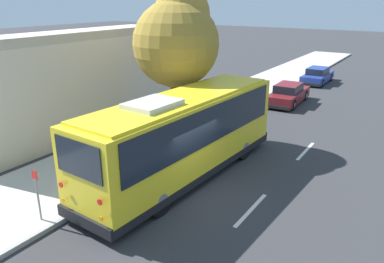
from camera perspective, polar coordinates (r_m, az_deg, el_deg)
ground_plane at (r=13.68m, az=-0.92°, el=-9.09°), size 160.00×160.00×0.00m
sidewalk_slab at (r=16.22m, az=-13.84°, el=-4.61°), size 80.00×4.31×0.15m
curb_strip at (r=14.80m, az=-7.81°, el=-6.62°), size 80.00×0.14×0.15m
shuttle_bus at (r=14.06m, az=-1.19°, el=-0.13°), size 9.91×2.90×3.39m
parked_sedan_maroon at (r=25.59m, az=14.47°, el=5.52°), size 4.64×1.84×1.33m
parked_sedan_blue at (r=32.78m, az=18.56°, el=8.06°), size 4.48×1.73×1.27m
street_tree at (r=17.09m, az=-2.27°, el=14.00°), size 3.85×3.85×7.03m
sign_post_near at (r=12.29m, az=-22.46°, el=-8.94°), size 0.06×0.22×1.66m
sign_post_far at (r=13.52m, az=-15.04°, el=-6.33°), size 0.06×0.06×1.32m
fire_hydrant at (r=21.98m, az=6.84°, el=3.56°), size 0.22×0.22×0.81m
building_backdrop at (r=22.56m, az=-16.73°, el=8.04°), size 16.27×6.28×5.12m
lane_stripe_mid at (r=12.74m, az=8.97°, el=-11.69°), size 2.40×0.14×0.01m
lane_stripe_ahead at (r=17.87m, az=16.91°, el=-2.86°), size 2.40×0.14×0.01m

